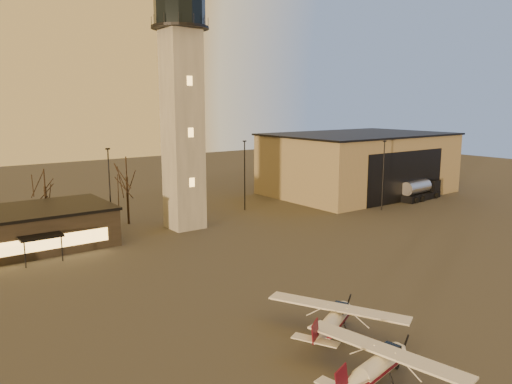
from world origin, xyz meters
TOP-DOWN VIEW (x-y plane):
  - ground at (0.00, 0.00)m, footprint 220.00×220.00m
  - control_tower at (0.00, 30.00)m, footprint 6.80×6.80m
  - hangar at (36.00, 33.98)m, footprint 30.60×20.60m
  - light_poles at (0.50, 31.00)m, footprint 58.50×12.25m
  - tree_row at (-13.70, 39.16)m, footprint 37.20×9.20m
  - cessna_front at (-8.09, -7.86)m, footprint 7.87×9.90m
  - cessna_rear at (-5.90, -2.14)m, footprint 7.83×9.31m
  - fuel_truck at (39.31, 23.65)m, footprint 9.00×3.58m

SIDE VIEW (x-z plane):
  - ground at x=0.00m, z-range 0.00..0.00m
  - cessna_rear at x=-5.90m, z-range -0.43..2.27m
  - cessna_front at x=-8.09m, z-range -0.43..2.29m
  - fuel_truck at x=39.31m, z-range -0.34..2.92m
  - hangar at x=36.00m, z-range 0.00..10.30m
  - light_poles at x=0.50m, z-range 0.34..10.48m
  - tree_row at x=-13.70m, z-range 1.54..10.34m
  - control_tower at x=0.00m, z-range 0.03..32.63m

